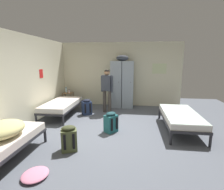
# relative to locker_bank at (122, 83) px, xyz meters

# --- Properties ---
(ground_plane) EXTENTS (9.23, 9.23, 0.00)m
(ground_plane) POSITION_rel_locker_bank_xyz_m (-0.11, -2.60, -0.97)
(ground_plane) COLOR #565B66
(room_backdrop) EXTENTS (4.93, 5.83, 2.59)m
(room_backdrop) POSITION_rel_locker_bank_xyz_m (-1.42, -1.26, 0.33)
(room_backdrop) COLOR beige
(room_backdrop) RESTS_ON ground_plane
(locker_bank) EXTENTS (0.90, 0.55, 2.07)m
(locker_bank) POSITION_rel_locker_bank_xyz_m (0.00, 0.00, 0.00)
(locker_bank) COLOR #8C99A3
(locker_bank) RESTS_ON ground_plane
(shelf_unit) EXTENTS (0.38, 0.30, 0.57)m
(shelf_unit) POSITION_rel_locker_bank_xyz_m (-2.22, -0.16, -0.62)
(shelf_unit) COLOR #99704C
(shelf_unit) RESTS_ON ground_plane
(bed_right) EXTENTS (0.90, 1.90, 0.49)m
(bed_right) POSITION_rel_locker_bank_xyz_m (1.75, -2.21, -0.59)
(bed_right) COLOR #28282D
(bed_right) RESTS_ON ground_plane
(bed_left_rear) EXTENTS (0.90, 1.90, 0.49)m
(bed_left_rear) POSITION_rel_locker_bank_xyz_m (-1.97, -1.39, -0.59)
(bed_left_rear) COLOR #28282D
(bed_left_rear) RESTS_ON ground_plane
(bedding_heap) EXTENTS (0.71, 0.86, 0.28)m
(bedding_heap) POSITION_rel_locker_bank_xyz_m (-1.90, -4.19, -0.34)
(bedding_heap) COLOR #D1C67F
(bedding_heap) RESTS_ON bed_left_front
(person_traveler) EXTENTS (0.46, 0.31, 1.56)m
(person_traveler) POSITION_rel_locker_bank_xyz_m (-0.48, -0.84, -0.03)
(person_traveler) COLOR #3D3833
(person_traveler) RESTS_ON ground_plane
(water_bottle) EXTENTS (0.06, 0.06, 0.22)m
(water_bottle) POSITION_rel_locker_bank_xyz_m (-2.30, -0.14, -0.30)
(water_bottle) COLOR #B2DBEA
(water_bottle) RESTS_ON shelf_unit
(lotion_bottle) EXTENTS (0.05, 0.05, 0.15)m
(lotion_bottle) POSITION_rel_locker_bank_xyz_m (-2.15, -0.20, -0.33)
(lotion_bottle) COLOR beige
(lotion_bottle) RESTS_ON shelf_unit
(backpack_navy) EXTENTS (0.40, 0.41, 0.55)m
(backpack_navy) POSITION_rel_locker_bank_xyz_m (-1.15, -1.17, -0.71)
(backpack_navy) COLOR navy
(backpack_navy) RESTS_ON ground_plane
(backpack_teal) EXTENTS (0.42, 0.41, 0.55)m
(backpack_teal) POSITION_rel_locker_bank_xyz_m (-0.11, -2.57, -0.71)
(backpack_teal) COLOR #23666B
(backpack_teal) RESTS_ON ground_plane
(backpack_olive) EXTENTS (0.39, 0.40, 0.55)m
(backpack_olive) POSITION_rel_locker_bank_xyz_m (-0.85, -3.65, -0.71)
(backpack_olive) COLOR #566038
(backpack_olive) RESTS_ON ground_plane
(clothes_pile_pink) EXTENTS (0.42, 0.46, 0.08)m
(clothes_pile_pink) POSITION_rel_locker_bank_xyz_m (-1.09, -4.56, -0.93)
(clothes_pile_pink) COLOR pink
(clothes_pile_pink) RESTS_ON ground_plane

